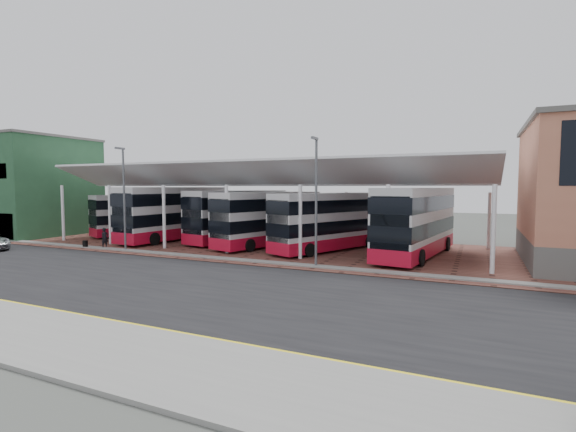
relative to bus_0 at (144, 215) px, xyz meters
The scene contains 20 objects.
ground 25.51m from the bus_0, 36.36° to the right, with size 140.00×140.00×0.00m, color #41453F.
road 26.12m from the bus_0, 38.13° to the right, with size 120.00×14.00×0.02m, color black.
forecourt 22.67m from the bus_0, ahead, with size 72.00×16.00×0.06m, color brown.
sidewalk 31.67m from the bus_0, 49.62° to the right, with size 120.00×4.00×0.14m, color slate.
north_kerb 22.41m from the bus_0, 23.43° to the right, with size 120.00×0.80×0.14m, color slate.
yellow_line_near 30.18m from the bus_0, 47.15° to the right, with size 120.00×0.12×0.01m, color yellow.
yellow_line_far 29.96m from the bus_0, 46.76° to the right, with size 120.00×0.12×0.01m, color yellow.
canopy 14.97m from the bus_0, ahead, with size 37.00×11.63×7.07m.
shop_green 10.79m from the bus_0, 156.71° to the right, with size 6.40×10.20×10.22m.
shop_cream 16.81m from the bus_0, 165.65° to the right, with size 6.40×10.20×10.22m.
lamp_west 11.15m from the bus_0, 53.66° to the right, with size 0.16×0.90×8.07m.
lamp_east 24.24m from the bus_0, 21.38° to the right, with size 0.16×0.90×8.07m.
bus_0 is the anchor object (origin of this frame).
bus_1 5.80m from the bus_0, 17.18° to the right, with size 3.86×12.24×4.96m.
bus_2 11.56m from the bus_0, ahead, with size 4.76×11.57×4.65m.
bus_3 15.63m from the bus_0, ahead, with size 5.53×11.30×4.55m.
bus_4 21.12m from the bus_0, ahead, with size 6.59×11.04×4.51m.
bus_5 27.72m from the bus_0, ahead, with size 4.38×12.19×4.91m.
pedestrian 9.59m from the bus_0, 64.73° to the right, with size 0.60×0.40×1.66m, color black.
suitcase 9.54m from the bus_0, 75.50° to the right, with size 0.34×0.24×0.58m, color black.
Camera 1 is at (11.17, -17.94, 5.04)m, focal length 26.00 mm.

